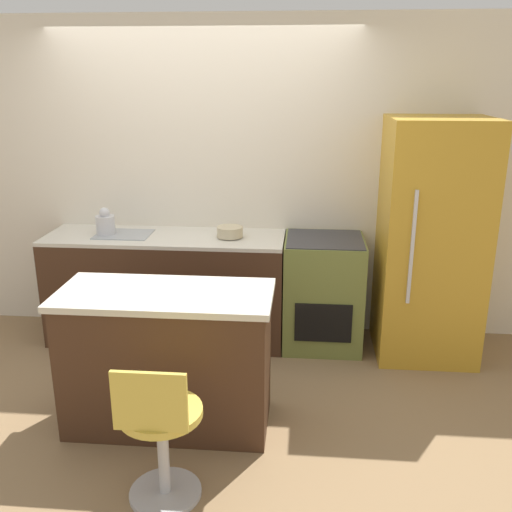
# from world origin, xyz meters

# --- Properties ---
(ground_plane) EXTENTS (14.00, 14.00, 0.00)m
(ground_plane) POSITION_xyz_m (0.00, 0.00, 0.00)
(ground_plane) COLOR #8E704C
(wall_back) EXTENTS (8.00, 0.06, 2.60)m
(wall_back) POSITION_xyz_m (0.00, 0.65, 1.30)
(wall_back) COLOR silver
(wall_back) RESTS_ON ground_plane
(back_counter) EXTENTS (1.94, 0.60, 0.90)m
(back_counter) POSITION_xyz_m (-0.29, 0.32, 0.45)
(back_counter) COLOR #422819
(back_counter) RESTS_ON ground_plane
(kitchen_island) EXTENTS (1.30, 0.60, 0.90)m
(kitchen_island) POSITION_xyz_m (0.01, -0.91, 0.45)
(kitchen_island) COLOR #422819
(kitchen_island) RESTS_ON ground_plane
(oven_range) EXTENTS (0.63, 0.61, 0.90)m
(oven_range) POSITION_xyz_m (1.00, 0.32, 0.45)
(oven_range) COLOR olive
(oven_range) RESTS_ON ground_plane
(refrigerator) EXTENTS (0.75, 0.74, 1.85)m
(refrigerator) POSITION_xyz_m (1.81, 0.26, 0.92)
(refrigerator) COLOR gold
(refrigerator) RESTS_ON ground_plane
(stool_chair) EXTENTS (0.43, 0.43, 0.83)m
(stool_chair) POSITION_xyz_m (0.14, -1.61, 0.39)
(stool_chair) COLOR #B7B7BC
(stool_chair) RESTS_ON ground_plane
(kettle) EXTENTS (0.15, 0.15, 0.22)m
(kettle) POSITION_xyz_m (-0.77, 0.31, 0.99)
(kettle) COLOR silver
(kettle) RESTS_ON back_counter
(mixing_bowl) EXTENTS (0.21, 0.21, 0.08)m
(mixing_bowl) POSITION_xyz_m (0.25, 0.31, 0.94)
(mixing_bowl) COLOR #C1B28E
(mixing_bowl) RESTS_ON back_counter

